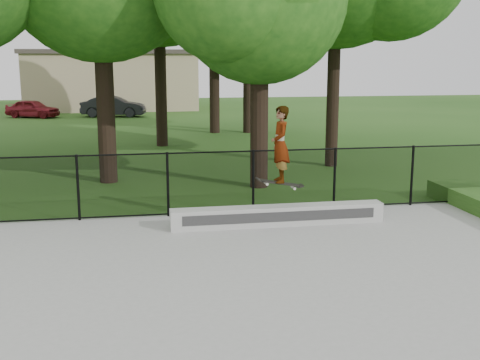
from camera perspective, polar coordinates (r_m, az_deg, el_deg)
The scene contains 9 objects.
ground at distance 8.51m, azimuth -4.18°, elevation -13.87°, with size 100.00×100.00×0.00m, color #224B15.
concrete_slab at distance 8.50m, azimuth -4.19°, elevation -13.69°, with size 14.00×12.00×0.06m, color gray.
grind_ledge at distance 13.17m, azimuth 3.65°, elevation -3.38°, with size 4.71×0.40×0.43m, color #ABACA7.
car_a at distance 40.37m, azimuth -19.07°, elevation 6.42°, with size 1.35×3.34×1.15m, color maroon.
car_b at distance 39.62m, azimuth -11.92°, elevation 6.85°, with size 1.40×3.65×1.33m, color black.
car_c at distance 43.40m, azimuth -11.30°, elevation 7.08°, with size 1.52×3.43×1.08m, color #ADB8C4.
skater_airborne at distance 12.67m, azimuth 3.84°, elevation 3.24°, with size 0.83×0.60×1.77m.
chainlink_fence at distance 13.87m, azimuth -6.86°, elevation -0.41°, with size 16.06×0.06×1.50m.
distant_building at distance 45.70m, azimuth -11.97°, elevation 9.30°, with size 12.40×6.40×4.30m.
Camera 1 is at (-0.78, -7.66, 3.63)m, focal length 45.00 mm.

